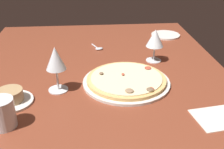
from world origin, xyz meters
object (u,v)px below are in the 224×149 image
(ramekin_on_saucer, at_px, (11,97))
(water_glass, at_px, (3,115))
(wine_glass_near, at_px, (56,60))
(pizza_main, at_px, (126,80))
(wine_glass_far, at_px, (155,39))
(spoon, at_px, (98,48))
(side_plate, at_px, (165,35))

(ramekin_on_saucer, relative_size, water_glass, 1.61)
(water_glass, bearing_deg, ramekin_on_saucer, 4.67)
(wine_glass_near, bearing_deg, pizza_main, -82.89)
(pizza_main, relative_size, ramekin_on_saucer, 2.26)
(ramekin_on_saucer, height_order, wine_glass_far, wine_glass_far)
(wine_glass_far, relative_size, water_glass, 1.59)
(ramekin_on_saucer, relative_size, spoon, 1.61)
(spoon, bearing_deg, water_glass, 153.22)
(pizza_main, xyz_separation_m, side_plate, (0.54, -0.30, -0.01))
(ramekin_on_saucer, xyz_separation_m, wine_glass_near, (0.07, -0.15, 0.10))
(side_plate, relative_size, spoon, 1.73)
(wine_glass_far, bearing_deg, water_glass, 128.54)
(pizza_main, height_order, water_glass, water_glass)
(water_glass, bearing_deg, wine_glass_far, -51.46)
(side_plate, xyz_separation_m, spoon, (-0.17, 0.39, 0.00))
(pizza_main, bearing_deg, water_glass, 120.71)
(wine_glass_far, bearing_deg, pizza_main, 143.14)
(pizza_main, xyz_separation_m, water_glass, (-0.24, 0.40, 0.03))
(pizza_main, xyz_separation_m, wine_glass_near, (-0.03, 0.26, 0.11))
(water_glass, distance_m, side_plate, 1.05)
(water_glass, xyz_separation_m, spoon, (0.61, -0.31, -0.04))
(ramekin_on_saucer, xyz_separation_m, water_glass, (-0.14, -0.01, 0.02))
(wine_glass_far, relative_size, wine_glass_near, 0.87)
(ramekin_on_saucer, bearing_deg, pizza_main, -75.91)
(side_plate, bearing_deg, wine_glass_near, 136.02)
(pizza_main, bearing_deg, side_plate, -28.61)
(wine_glass_far, bearing_deg, side_plate, -22.97)
(spoon, bearing_deg, ramekin_on_saucer, 146.13)
(pizza_main, bearing_deg, wine_glass_near, 97.11)
(wine_glass_near, xyz_separation_m, side_plate, (0.58, -0.56, -0.12))
(wine_glass_near, bearing_deg, wine_glass_far, -60.25)
(wine_glass_far, xyz_separation_m, side_plate, (0.34, -0.14, -0.10))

